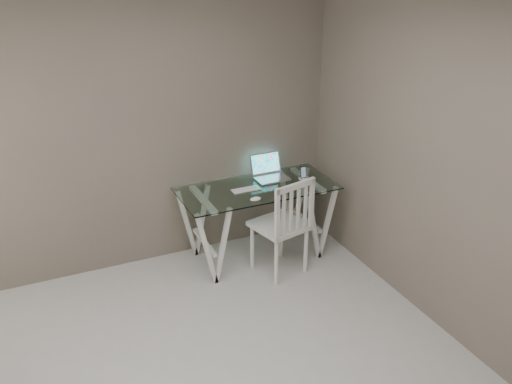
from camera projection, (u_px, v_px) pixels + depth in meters
room at (201, 184)px, 3.06m from camera, size 4.50×4.52×2.71m
desk at (257, 221)px, 5.57m from camera, size 1.50×0.70×0.75m
chair at (285, 223)px, 5.21m from camera, size 0.53×0.53×0.98m
laptop at (269, 172)px, 5.64m from camera, size 0.32×0.30×0.22m
keyboard at (245, 190)px, 5.36m from camera, size 0.28×0.12×0.01m
mouse at (256, 199)px, 5.14m from camera, size 0.11×0.06×0.03m
phone_dock at (303, 176)px, 5.58m from camera, size 0.07×0.07×0.13m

